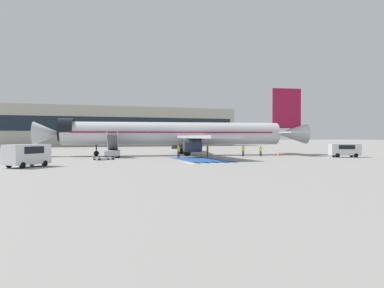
{
  "coord_description": "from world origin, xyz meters",
  "views": [
    {
      "loc": [
        -16.16,
        -60.78,
        3.11
      ],
      "look_at": [
        3.86,
        -2.74,
        1.94
      ],
      "focal_mm": 35.0,
      "sensor_mm": 36.0,
      "label": 1
    }
  ],
  "objects_px": {
    "terminal_building": "(117,127)",
    "traffic_cone_0": "(279,154)",
    "airliner": "(178,133)",
    "boarding_stairs_forward": "(113,151)",
    "service_van_0": "(27,154)",
    "ground_crew_2": "(243,150)",
    "ground_crew_0": "(208,150)",
    "ground_crew_3": "(179,150)",
    "fuel_tanker": "(188,142)",
    "ground_crew_1": "(261,150)",
    "baggage_cart": "(104,158)",
    "service_van_1": "(345,149)"
  },
  "relations": [
    {
      "from": "ground_crew_0",
      "to": "ground_crew_2",
      "type": "relative_size",
      "value": 1.0
    },
    {
      "from": "boarding_stairs_forward",
      "to": "service_van_0",
      "type": "distance_m",
      "value": 18.98
    },
    {
      "from": "service_van_1",
      "to": "baggage_cart",
      "type": "distance_m",
      "value": 35.93
    },
    {
      "from": "boarding_stairs_forward",
      "to": "ground_crew_0",
      "type": "height_order",
      "value": "boarding_stairs_forward"
    },
    {
      "from": "ground_crew_0",
      "to": "ground_crew_2",
      "type": "xyz_separation_m",
      "value": [
        5.74,
        -0.91,
        0.0
      ]
    },
    {
      "from": "baggage_cart",
      "to": "ground_crew_0",
      "type": "xyz_separation_m",
      "value": [
        16.2,
        2.79,
        0.81
      ]
    },
    {
      "from": "ground_crew_1",
      "to": "terminal_building",
      "type": "bearing_deg",
      "value": 140.77
    },
    {
      "from": "service_van_0",
      "to": "ground_crew_2",
      "type": "relative_size",
      "value": 2.57
    },
    {
      "from": "boarding_stairs_forward",
      "to": "ground_crew_2",
      "type": "bearing_deg",
      "value": -2.0
    },
    {
      "from": "fuel_tanker",
      "to": "ground_crew_0",
      "type": "bearing_deg",
      "value": -98.43
    },
    {
      "from": "ground_crew_3",
      "to": "terminal_building",
      "type": "relative_size",
      "value": 0.02
    },
    {
      "from": "terminal_building",
      "to": "traffic_cone_0",
      "type": "bearing_deg",
      "value": -77.71
    },
    {
      "from": "fuel_tanker",
      "to": "traffic_cone_0",
      "type": "bearing_deg",
      "value": -72.23
    },
    {
      "from": "boarding_stairs_forward",
      "to": "traffic_cone_0",
      "type": "height_order",
      "value": "boarding_stairs_forward"
    },
    {
      "from": "fuel_tanker",
      "to": "ground_crew_2",
      "type": "height_order",
      "value": "fuel_tanker"
    },
    {
      "from": "baggage_cart",
      "to": "ground_crew_3",
      "type": "bearing_deg",
      "value": 75.56
    },
    {
      "from": "airliner",
      "to": "service_van_0",
      "type": "xyz_separation_m",
      "value": [
        -21.8,
        -18.51,
        -2.29
      ]
    },
    {
      "from": "fuel_tanker",
      "to": "ground_crew_0",
      "type": "xyz_separation_m",
      "value": [
        -5.27,
        -25.67,
        -0.82
      ]
    },
    {
      "from": "fuel_tanker",
      "to": "ground_crew_1",
      "type": "bearing_deg",
      "value": -79.93
    },
    {
      "from": "airliner",
      "to": "boarding_stairs_forward",
      "type": "xyz_separation_m",
      "value": [
        -11.21,
        -2.75,
        -2.67
      ]
    },
    {
      "from": "boarding_stairs_forward",
      "to": "baggage_cart",
      "type": "height_order",
      "value": "boarding_stairs_forward"
    },
    {
      "from": "baggage_cart",
      "to": "ground_crew_1",
      "type": "height_order",
      "value": "ground_crew_1"
    },
    {
      "from": "airliner",
      "to": "terminal_building",
      "type": "xyz_separation_m",
      "value": [
        -1.07,
        68.55,
        2.91
      ]
    },
    {
      "from": "service_van_1",
      "to": "ground_crew_1",
      "type": "bearing_deg",
      "value": 80.55
    },
    {
      "from": "boarding_stairs_forward",
      "to": "ground_crew_3",
      "type": "xyz_separation_m",
      "value": [
        9.3,
        -3.77,
        0.06
      ]
    },
    {
      "from": "boarding_stairs_forward",
      "to": "ground_crew_0",
      "type": "xyz_separation_m",
      "value": [
        14.32,
        -2.92,
        0.05
      ]
    },
    {
      "from": "service_van_0",
      "to": "ground_crew_0",
      "type": "bearing_deg",
      "value": 70.65
    },
    {
      "from": "boarding_stairs_forward",
      "to": "ground_crew_3",
      "type": "relative_size",
      "value": 2.95
    },
    {
      "from": "ground_crew_2",
      "to": "baggage_cart",
      "type": "bearing_deg",
      "value": 28.97
    },
    {
      "from": "ground_crew_2",
      "to": "ground_crew_3",
      "type": "distance_m",
      "value": 10.76
    },
    {
      "from": "fuel_tanker",
      "to": "traffic_cone_0",
      "type": "relative_size",
      "value": 17.19
    },
    {
      "from": "ground_crew_1",
      "to": "terminal_building",
      "type": "height_order",
      "value": "terminal_building"
    },
    {
      "from": "service_van_1",
      "to": "traffic_cone_0",
      "type": "relative_size",
      "value": 7.62
    },
    {
      "from": "ground_crew_0",
      "to": "traffic_cone_0",
      "type": "distance_m",
      "value": 12.29
    },
    {
      "from": "ground_crew_1",
      "to": "traffic_cone_0",
      "type": "xyz_separation_m",
      "value": [
        3.67,
        0.46,
        -0.62
      ]
    },
    {
      "from": "boarding_stairs_forward",
      "to": "service_van_0",
      "type": "xyz_separation_m",
      "value": [
        -10.58,
        -15.76,
        0.38
      ]
    },
    {
      "from": "ground_crew_0",
      "to": "ground_crew_1",
      "type": "bearing_deg",
      "value": 117.03
    },
    {
      "from": "ground_crew_3",
      "to": "ground_crew_0",
      "type": "bearing_deg",
      "value": -144.42
    },
    {
      "from": "baggage_cart",
      "to": "ground_crew_1",
      "type": "bearing_deg",
      "value": 68.73
    },
    {
      "from": "ground_crew_3",
      "to": "traffic_cone_0",
      "type": "bearing_deg",
      "value": -154.71
    },
    {
      "from": "service_van_0",
      "to": "terminal_building",
      "type": "bearing_deg",
      "value": 119.98
    },
    {
      "from": "service_van_0",
      "to": "ground_crew_3",
      "type": "bearing_deg",
      "value": 74.45
    },
    {
      "from": "boarding_stairs_forward",
      "to": "baggage_cart",
      "type": "distance_m",
      "value": 6.06
    },
    {
      "from": "airliner",
      "to": "baggage_cart",
      "type": "bearing_deg",
      "value": 131.65
    },
    {
      "from": "airliner",
      "to": "ground_crew_2",
      "type": "xyz_separation_m",
      "value": [
        8.85,
        -6.58,
        -2.61
      ]
    },
    {
      "from": "ground_crew_0",
      "to": "traffic_cone_0",
      "type": "xyz_separation_m",
      "value": [
        12.23,
        -1.04,
        -0.75
      ]
    },
    {
      "from": "ground_crew_2",
      "to": "ground_crew_1",
      "type": "bearing_deg",
      "value": -167.73
    },
    {
      "from": "service_van_0",
      "to": "ground_crew_1",
      "type": "xyz_separation_m",
      "value": [
        33.46,
        11.34,
        -0.46
      ]
    },
    {
      "from": "baggage_cart",
      "to": "ground_crew_3",
      "type": "xyz_separation_m",
      "value": [
        11.19,
        1.94,
        0.82
      ]
    },
    {
      "from": "ground_crew_1",
      "to": "terminal_building",
      "type": "distance_m",
      "value": 76.99
    }
  ]
}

